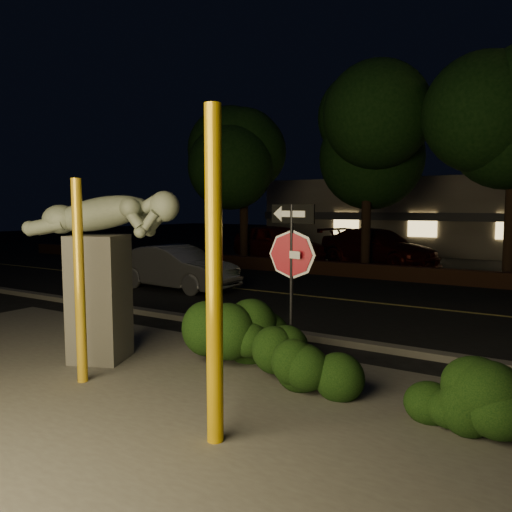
{
  "coord_description": "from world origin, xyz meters",
  "views": [
    {
      "loc": [
        4.07,
        -5.35,
        2.46
      ],
      "look_at": [
        -0.6,
        2.13,
        1.6
      ],
      "focal_mm": 35.0,
      "sensor_mm": 36.0,
      "label": 1
    }
  ],
  "objects_px": {
    "sculpture": "(101,257)",
    "parked_car_red": "(277,243)",
    "yellow_pole_right": "(214,278)",
    "signpost": "(292,255)",
    "parked_car_darkred": "(378,248)",
    "silver_sedan": "(177,268)",
    "yellow_pole_left": "(80,282)"
  },
  "relations": [
    {
      "from": "parked_car_darkred",
      "to": "silver_sedan",
      "type": "bearing_deg",
      "value": -178.38
    },
    {
      "from": "yellow_pole_left",
      "to": "parked_car_red",
      "type": "relative_size",
      "value": 0.57
    },
    {
      "from": "yellow_pole_left",
      "to": "parked_car_darkred",
      "type": "relative_size",
      "value": 0.53
    },
    {
      "from": "yellow_pole_left",
      "to": "yellow_pole_right",
      "type": "xyz_separation_m",
      "value": [
        2.66,
        -0.46,
        0.31
      ]
    },
    {
      "from": "yellow_pole_right",
      "to": "silver_sedan",
      "type": "bearing_deg",
      "value": 133.23
    },
    {
      "from": "yellow_pole_right",
      "to": "parked_car_darkred",
      "type": "relative_size",
      "value": 0.64
    },
    {
      "from": "yellow_pole_left",
      "to": "yellow_pole_right",
      "type": "bearing_deg",
      "value": -9.71
    },
    {
      "from": "parked_car_red",
      "to": "sculpture",
      "type": "bearing_deg",
      "value": -135.63
    },
    {
      "from": "signpost",
      "to": "parked_car_red",
      "type": "height_order",
      "value": "signpost"
    },
    {
      "from": "sculpture",
      "to": "silver_sedan",
      "type": "height_order",
      "value": "sculpture"
    },
    {
      "from": "yellow_pole_right",
      "to": "signpost",
      "type": "height_order",
      "value": "yellow_pole_right"
    },
    {
      "from": "yellow_pole_right",
      "to": "parked_car_red",
      "type": "bearing_deg",
      "value": 117.41
    },
    {
      "from": "yellow_pole_right",
      "to": "signpost",
      "type": "relative_size",
      "value": 1.39
    },
    {
      "from": "yellow_pole_right",
      "to": "silver_sedan",
      "type": "relative_size",
      "value": 0.87
    },
    {
      "from": "yellow_pole_right",
      "to": "parked_car_darkred",
      "type": "distance_m",
      "value": 16.63
    },
    {
      "from": "yellow_pole_left",
      "to": "parked_car_red",
      "type": "distance_m",
      "value": 15.86
    },
    {
      "from": "sculpture",
      "to": "parked_car_red",
      "type": "distance_m",
      "value": 14.89
    },
    {
      "from": "signpost",
      "to": "parked_car_darkred",
      "type": "height_order",
      "value": "signpost"
    },
    {
      "from": "yellow_pole_right",
      "to": "parked_car_darkred",
      "type": "bearing_deg",
      "value": 102.62
    },
    {
      "from": "sculpture",
      "to": "parked_car_red",
      "type": "height_order",
      "value": "sculpture"
    },
    {
      "from": "signpost",
      "to": "sculpture",
      "type": "xyz_separation_m",
      "value": [
        -2.89,
        -0.97,
        -0.11
      ]
    },
    {
      "from": "silver_sedan",
      "to": "signpost",
      "type": "bearing_deg",
      "value": -124.79
    },
    {
      "from": "yellow_pole_left",
      "to": "signpost",
      "type": "bearing_deg",
      "value": 37.8
    },
    {
      "from": "yellow_pole_right",
      "to": "parked_car_darkred",
      "type": "height_order",
      "value": "yellow_pole_right"
    },
    {
      "from": "parked_car_red",
      "to": "yellow_pole_right",
      "type": "bearing_deg",
      "value": -126.97
    },
    {
      "from": "yellow_pole_right",
      "to": "yellow_pole_left",
      "type": "bearing_deg",
      "value": 170.29
    },
    {
      "from": "yellow_pole_right",
      "to": "sculpture",
      "type": "height_order",
      "value": "yellow_pole_right"
    },
    {
      "from": "sculpture",
      "to": "silver_sedan",
      "type": "distance_m",
      "value": 7.12
    },
    {
      "from": "yellow_pole_left",
      "to": "parked_car_red",
      "type": "xyz_separation_m",
      "value": [
        -5.32,
        14.93,
        -0.57
      ]
    },
    {
      "from": "yellow_pole_right",
      "to": "parked_car_red",
      "type": "relative_size",
      "value": 0.69
    },
    {
      "from": "silver_sedan",
      "to": "parked_car_red",
      "type": "bearing_deg",
      "value": 10.48
    },
    {
      "from": "sculpture",
      "to": "parked_car_darkred",
      "type": "distance_m",
      "value": 14.92
    }
  ]
}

